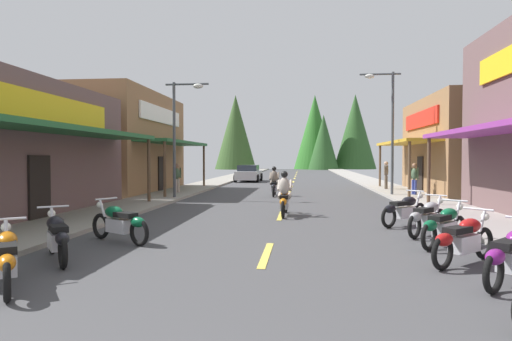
{
  "coord_description": "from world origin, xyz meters",
  "views": [
    {
      "loc": [
        0.75,
        -0.81,
        2.03
      ],
      "look_at": [
        -1.81,
        23.44,
        1.31
      ],
      "focal_mm": 30.85,
      "sensor_mm": 36.0,
      "label": 1
    }
  ],
  "objects_px": {
    "streetlamp_left": "(181,122)",
    "pedestrian_by_shop": "(177,177)",
    "motorcycle_parked_right_1": "(512,255)",
    "motorcycle_parked_left_1": "(57,236)",
    "pedestrian_strolling": "(414,177)",
    "motorcycle_parked_left_0": "(6,258)",
    "pedestrian_browsing": "(386,174)",
    "motorcycle_parked_right_2": "(464,239)",
    "rider_cruising_trailing": "(274,184)",
    "motorcycle_parked_left_2": "(120,222)",
    "motorcycle_parked_right_3": "(444,225)",
    "motorcycle_parked_right_4": "(427,217)",
    "rider_cruising_lead": "(284,197)",
    "motorcycle_parked_right_5": "(404,209)",
    "streetlamp_right": "(387,116)",
    "parked_car_curbside": "(249,173)"
  },
  "relations": [
    {
      "from": "motorcycle_parked_right_2",
      "to": "pedestrian_by_shop",
      "type": "bearing_deg",
      "value": 81.16
    },
    {
      "from": "streetlamp_right",
      "to": "pedestrian_strolling",
      "type": "height_order",
      "value": "streetlamp_right"
    },
    {
      "from": "streetlamp_left",
      "to": "pedestrian_by_shop",
      "type": "height_order",
      "value": "streetlamp_left"
    },
    {
      "from": "motorcycle_parked_right_1",
      "to": "pedestrian_strolling",
      "type": "relative_size",
      "value": 0.93
    },
    {
      "from": "streetlamp_left",
      "to": "pedestrian_strolling",
      "type": "distance_m",
      "value": 12.24
    },
    {
      "from": "motorcycle_parked_left_0",
      "to": "motorcycle_parked_left_2",
      "type": "relative_size",
      "value": 0.95
    },
    {
      "from": "streetlamp_right",
      "to": "pedestrian_strolling",
      "type": "xyz_separation_m",
      "value": [
        1.44,
        0.06,
        -3.16
      ]
    },
    {
      "from": "motorcycle_parked_left_0",
      "to": "rider_cruising_trailing",
      "type": "relative_size",
      "value": 0.84
    },
    {
      "from": "motorcycle_parked_left_2",
      "to": "parked_car_curbside",
      "type": "distance_m",
      "value": 26.97
    },
    {
      "from": "motorcycle_parked_left_1",
      "to": "pedestrian_by_shop",
      "type": "height_order",
      "value": "pedestrian_by_shop"
    },
    {
      "from": "pedestrian_strolling",
      "to": "parked_car_curbside",
      "type": "bearing_deg",
      "value": 99.12
    },
    {
      "from": "streetlamp_right",
      "to": "motorcycle_parked_right_2",
      "type": "relative_size",
      "value": 3.92
    },
    {
      "from": "motorcycle_parked_right_1",
      "to": "pedestrian_by_shop",
      "type": "bearing_deg",
      "value": 75.74
    },
    {
      "from": "pedestrian_strolling",
      "to": "pedestrian_browsing",
      "type": "bearing_deg",
      "value": 71.21
    },
    {
      "from": "pedestrian_by_shop",
      "to": "pedestrian_strolling",
      "type": "relative_size",
      "value": 0.97
    },
    {
      "from": "motorcycle_parked_right_1",
      "to": "motorcycle_parked_left_2",
      "type": "bearing_deg",
      "value": 114.05
    },
    {
      "from": "motorcycle_parked_right_2",
      "to": "motorcycle_parked_right_1",
      "type": "bearing_deg",
      "value": -120.37
    },
    {
      "from": "motorcycle_parked_right_3",
      "to": "rider_cruising_lead",
      "type": "bearing_deg",
      "value": 79.6
    },
    {
      "from": "motorcycle_parked_right_4",
      "to": "rider_cruising_lead",
      "type": "distance_m",
      "value": 5.22
    },
    {
      "from": "streetlamp_left",
      "to": "rider_cruising_trailing",
      "type": "xyz_separation_m",
      "value": [
        4.33,
        2.47,
        -3.07
      ]
    },
    {
      "from": "motorcycle_parked_left_2",
      "to": "rider_cruising_lead",
      "type": "relative_size",
      "value": 0.88
    },
    {
      "from": "motorcycle_parked_left_1",
      "to": "pedestrian_strolling",
      "type": "xyz_separation_m",
      "value": [
        10.55,
        15.41,
        0.53
      ]
    },
    {
      "from": "motorcycle_parked_left_0",
      "to": "pedestrian_by_shop",
      "type": "height_order",
      "value": "pedestrian_by_shop"
    },
    {
      "from": "streetlamp_right",
      "to": "streetlamp_left",
      "type": "bearing_deg",
      "value": -164.58
    },
    {
      "from": "motorcycle_parked_left_0",
      "to": "motorcycle_parked_left_1",
      "type": "height_order",
      "value": "same"
    },
    {
      "from": "streetlamp_right",
      "to": "motorcycle_parked_right_2",
      "type": "xyz_separation_m",
      "value": [
        -1.3,
        -14.81,
        -3.69
      ]
    },
    {
      "from": "streetlamp_right",
      "to": "parked_car_curbside",
      "type": "distance_m",
      "value": 16.59
    },
    {
      "from": "motorcycle_parked_right_5",
      "to": "pedestrian_by_shop",
      "type": "height_order",
      "value": "pedestrian_by_shop"
    },
    {
      "from": "motorcycle_parked_left_2",
      "to": "motorcycle_parked_right_5",
      "type": "bearing_deg",
      "value": -124.5
    },
    {
      "from": "motorcycle_parked_right_3",
      "to": "motorcycle_parked_left_1",
      "type": "xyz_separation_m",
      "value": [
        -7.99,
        -2.26,
        0.0
      ]
    },
    {
      "from": "motorcycle_parked_right_2",
      "to": "motorcycle_parked_right_4",
      "type": "relative_size",
      "value": 0.96
    },
    {
      "from": "pedestrian_by_shop",
      "to": "streetlamp_right",
      "type": "bearing_deg",
      "value": 33.96
    },
    {
      "from": "motorcycle_parked_right_2",
      "to": "pedestrian_strolling",
      "type": "distance_m",
      "value": 15.13
    },
    {
      "from": "motorcycle_parked_left_1",
      "to": "motorcycle_parked_left_2",
      "type": "distance_m",
      "value": 1.99
    },
    {
      "from": "streetlamp_left",
      "to": "motorcycle_parked_right_5",
      "type": "distance_m",
      "value": 11.87
    },
    {
      "from": "motorcycle_parked_right_2",
      "to": "parked_car_curbside",
      "type": "height_order",
      "value": "parked_car_curbside"
    },
    {
      "from": "rider_cruising_trailing",
      "to": "pedestrian_browsing",
      "type": "bearing_deg",
      "value": -56.61
    },
    {
      "from": "motorcycle_parked_left_1",
      "to": "rider_cruising_lead",
      "type": "relative_size",
      "value": 0.82
    },
    {
      "from": "motorcycle_parked_left_2",
      "to": "rider_cruising_trailing",
      "type": "xyz_separation_m",
      "value": [
        2.85,
        13.08,
        0.17
      ]
    },
    {
      "from": "parked_car_curbside",
      "to": "motorcycle_parked_right_1",
      "type": "bearing_deg",
      "value": -164.7
    },
    {
      "from": "streetlamp_left",
      "to": "pedestrian_strolling",
      "type": "xyz_separation_m",
      "value": [
        11.59,
        2.86,
        -2.71
      ]
    },
    {
      "from": "motorcycle_parked_right_1",
      "to": "motorcycle_parked_right_5",
      "type": "distance_m",
      "value": 6.09
    },
    {
      "from": "streetlamp_left",
      "to": "pedestrian_browsing",
      "type": "xyz_separation_m",
      "value": [
        10.91,
        6.92,
        -2.67
      ]
    },
    {
      "from": "motorcycle_parked_right_4",
      "to": "pedestrian_by_shop",
      "type": "bearing_deg",
      "value": 79.96
    },
    {
      "from": "motorcycle_parked_right_1",
      "to": "motorcycle_parked_left_1",
      "type": "xyz_separation_m",
      "value": [
        -8.09,
        0.78,
        0.0
      ]
    },
    {
      "from": "motorcycle_parked_right_3",
      "to": "motorcycle_parked_right_5",
      "type": "height_order",
      "value": "same"
    },
    {
      "from": "motorcycle_parked_right_3",
      "to": "rider_cruising_lead",
      "type": "height_order",
      "value": "rider_cruising_lead"
    },
    {
      "from": "motorcycle_parked_right_3",
      "to": "pedestrian_strolling",
      "type": "xyz_separation_m",
      "value": [
        2.56,
        13.14,
        0.53
      ]
    },
    {
      "from": "motorcycle_parked_right_3",
      "to": "motorcycle_parked_left_1",
      "type": "height_order",
      "value": "same"
    },
    {
      "from": "streetlamp_left",
      "to": "rider_cruising_trailing",
      "type": "height_order",
      "value": "streetlamp_left"
    }
  ]
}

